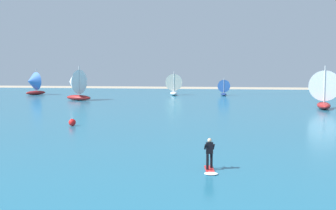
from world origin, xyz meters
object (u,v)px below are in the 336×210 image
Objects in this scene: kitesurfer at (210,159)px; sailboat_far_right at (324,89)px; sailboat_far_left at (75,84)px; sailboat_leading at (223,87)px; sailboat_heeled_over at (33,83)px; marker_buoy at (72,122)px; sailboat_anchored_offshore at (174,84)px.

kitesurfer is 36.94m from sailboat_far_right.
sailboat_far_left is at bearing 167.28° from sailboat_far_right.
kitesurfer is 0.35× the size of sailboat_far_left.
sailboat_far_left is 1.65× the size of sailboat_leading.
sailboat_heeled_over is 0.89× the size of sailboat_far_left.
kitesurfer is at bearing -90.87° from sailboat_leading.
sailboat_far_right reaches higher than kitesurfer.
sailboat_heeled_over reaches higher than kitesurfer.
kitesurfer reaches higher than marker_buoy.
sailboat_anchored_offshore is at bearing 134.53° from sailboat_far_right.
sailboat_leading is at bearing -0.38° from sailboat_anchored_offshore.
sailboat_anchored_offshore is (-22.67, 23.04, -0.44)m from sailboat_far_right.
sailboat_leading is (37.22, 3.32, -0.73)m from sailboat_heeled_over.
sailboat_heeled_over is at bearing -174.90° from sailboat_leading.
sailboat_leading is 44.99m from marker_buoy.
sailboat_heeled_over is 1.47× the size of sailboat_leading.
sailboat_far_left is 8.70× the size of marker_buoy.
sailboat_far_left reaches higher than kitesurfer.
sailboat_far_right reaches higher than sailboat_leading.
marker_buoy is (-13.04, 14.40, -0.28)m from kitesurfer.
sailboat_heeled_over is 45.86m from marker_buoy.
sailboat_leading is 5.28× the size of marker_buoy.
kitesurfer is at bearing -61.21° from sailboat_far_left.
sailboat_far_left is at bearing 110.17° from marker_buoy.
marker_buoy is (10.36, -28.20, -2.27)m from sailboat_far_left.
sailboat_far_right is 1.64× the size of sailboat_leading.
sailboat_heeled_over is at bearing 158.62° from sailboat_far_right.
sailboat_anchored_offshore is (27.55, 3.39, -0.17)m from sailboat_heeled_over.
sailboat_far_left is at bearing -149.03° from sailboat_leading.
sailboat_heeled_over is 0.90× the size of sailboat_far_right.
kitesurfer is at bearing -55.97° from sailboat_heeled_over.
sailboat_anchored_offshore is at bearing 98.75° from kitesurfer.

